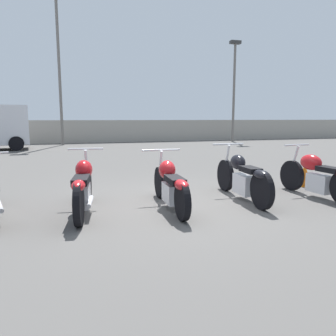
# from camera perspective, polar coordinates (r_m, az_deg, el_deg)

# --- Properties ---
(ground_plane) EXTENTS (60.00, 60.00, 0.00)m
(ground_plane) POSITION_cam_1_polar(r_m,az_deg,el_deg) (6.02, 0.56, -6.42)
(ground_plane) COLOR #514F4C
(fence_back) EXTENTS (40.00, 0.04, 1.44)m
(fence_back) POSITION_cam_1_polar(r_m,az_deg,el_deg) (21.54, -11.69, 6.25)
(fence_back) COLOR #9E998E
(fence_back) RESTS_ON ground_plane
(light_pole_left) EXTENTS (0.70, 0.35, 8.33)m
(light_pole_left) POSITION_cam_1_polar(r_m,az_deg,el_deg) (20.50, -18.49, 17.50)
(light_pole_left) COLOR slate
(light_pole_left) RESTS_ON ground_plane
(light_pole_right) EXTENTS (0.70, 0.35, 6.52)m
(light_pole_right) POSITION_cam_1_polar(r_m,az_deg,el_deg) (22.71, 11.45, 14.47)
(light_pole_right) COLOR slate
(light_pole_right) RESTS_ON ground_plane
(motorcycle_slot_1) EXTENTS (0.63, 2.12, 1.03)m
(motorcycle_slot_1) POSITION_cam_1_polar(r_m,az_deg,el_deg) (5.60, -14.54, -3.20)
(motorcycle_slot_1) COLOR black
(motorcycle_slot_1) RESTS_ON ground_plane
(motorcycle_slot_2) EXTENTS (0.75, 2.14, 0.98)m
(motorcycle_slot_2) POSITION_cam_1_polar(r_m,az_deg,el_deg) (5.71, 0.44, -2.94)
(motorcycle_slot_2) COLOR black
(motorcycle_slot_2) RESTS_ON ground_plane
(motorcycle_slot_3) EXTENTS (0.69, 2.22, 1.04)m
(motorcycle_slot_3) POSITION_cam_1_polar(r_m,az_deg,el_deg) (6.48, 12.92, -1.64)
(motorcycle_slot_3) COLOR black
(motorcycle_slot_3) RESTS_ON ground_plane
(motorcycle_slot_4) EXTENTS (0.62, 2.06, 1.02)m
(motorcycle_slot_4) POSITION_cam_1_polar(r_m,az_deg,el_deg) (7.12, 24.64, -1.25)
(motorcycle_slot_4) COLOR black
(motorcycle_slot_4) RESTS_ON ground_plane
(traffic_cone_near) EXTENTS (0.32, 0.32, 0.54)m
(traffic_cone_near) POSITION_cam_1_polar(r_m,az_deg,el_deg) (8.22, 22.67, -1.10)
(traffic_cone_near) COLOR orange
(traffic_cone_near) RESTS_ON ground_plane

